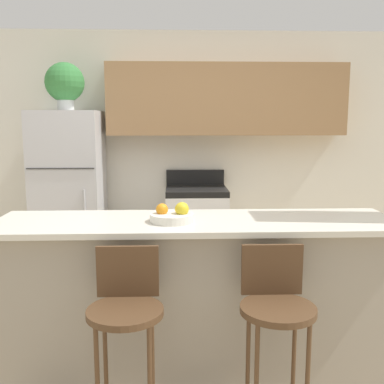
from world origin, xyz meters
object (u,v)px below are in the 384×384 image
bar_stool_left (126,311)px  potted_plant_on_fridge (65,83)px  trash_bin (123,263)px  refrigerator (70,195)px  bar_stool_right (276,309)px  fruit_bowl (172,216)px  stove_range (196,230)px

bar_stool_left → potted_plant_on_fridge: (-0.83, 2.39, 1.33)m
potted_plant_on_fridge → trash_bin: (0.56, -0.22, -1.78)m
refrigerator → bar_stool_right: bearing=-56.1°
bar_stool_left → trash_bin: 2.23m
refrigerator → bar_stool_left: bearing=-70.9°
refrigerator → fruit_bowl: refrigerator is taller
refrigerator → potted_plant_on_fridge: (-0.00, 0.00, 1.12)m
stove_range → trash_bin: 0.84m
bar_stool_left → bar_stool_right: bearing=0.0°
potted_plant_on_fridge → trash_bin: potted_plant_on_fridge is taller
stove_range → refrigerator: bearing=-178.2°
bar_stool_left → fruit_bowl: size_ratio=3.51×
potted_plant_on_fridge → fruit_bowl: size_ratio=1.74×
stove_range → bar_stool_right: bearing=-82.9°
stove_range → bar_stool_left: bearing=-101.2°
bar_stool_left → bar_stool_right: size_ratio=1.00×
refrigerator → potted_plant_on_fridge: potted_plant_on_fridge is taller
refrigerator → trash_bin: size_ratio=4.48×
fruit_bowl → trash_bin: size_ratio=0.71×
bar_stool_left → bar_stool_right: 0.78m
potted_plant_on_fridge → fruit_bowl: (1.07, -1.92, -0.93)m
bar_stool_left → fruit_bowl: bearing=62.9°
fruit_bowl → refrigerator: bearing=119.0°
stove_range → trash_bin: size_ratio=2.82×
refrigerator → potted_plant_on_fridge: 1.12m
refrigerator → potted_plant_on_fridge: size_ratio=3.62×
refrigerator → trash_bin: 0.89m
potted_plant_on_fridge → trash_bin: bearing=-21.8°
bar_stool_left → potted_plant_on_fridge: 2.86m
bar_stool_left → trash_bin: (-0.27, 2.17, -0.44)m
trash_bin → potted_plant_on_fridge: bearing=158.2°
refrigerator → bar_stool_right: 2.89m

